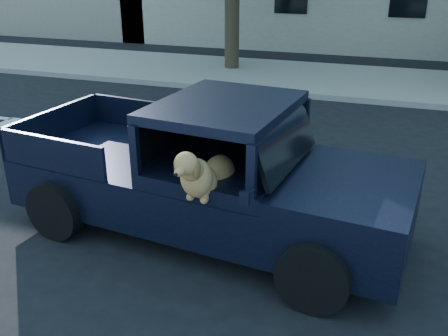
# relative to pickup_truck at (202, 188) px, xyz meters

# --- Properties ---
(ground) EXTENTS (120.00, 120.00, 0.00)m
(ground) POSITION_rel_pickup_truck_xyz_m (1.43, -0.25, -0.61)
(ground) COLOR black
(ground) RESTS_ON ground
(far_sidewalk) EXTENTS (60.00, 4.00, 0.15)m
(far_sidewalk) POSITION_rel_pickup_truck_xyz_m (1.43, 8.95, -0.53)
(far_sidewalk) COLOR gray
(far_sidewalk) RESTS_ON ground
(pickup_truck) EXTENTS (5.22, 2.85, 1.80)m
(pickup_truck) POSITION_rel_pickup_truck_xyz_m (0.00, 0.00, 0.00)
(pickup_truck) COLOR black
(pickup_truck) RESTS_ON ground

